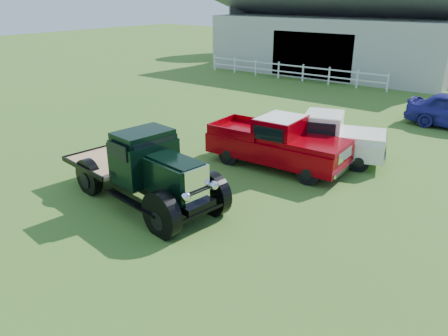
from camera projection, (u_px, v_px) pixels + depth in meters
The scene contains 7 objects.
ground at pixel (193, 213), 12.54m from camera, with size 120.00×120.00×0.00m, color #4C6D28.
shed_left at pixel (340, 35), 34.65m from camera, with size 18.80×10.20×5.60m, color #A1A08E, non-canonical shape.
fence_rail at pixel (291, 71), 31.59m from camera, with size 14.20×0.16×1.20m, color white, non-canonical shape.
tree_a at pixel (270, 0), 45.08m from camera, with size 6.30×6.30×10.50m, color #1D4A20, non-canonical shape.
vintage_flatbed at pixel (143, 166), 12.86m from camera, with size 5.64×2.23×2.23m, color black, non-canonical shape.
red_pickup at pixel (277, 142), 15.55m from camera, with size 5.19×1.99×1.89m, color #870008, non-canonical shape.
white_pickup at pixel (320, 137), 16.28m from camera, with size 4.80×1.86×1.76m, color white, non-canonical shape.
Camera 1 is at (7.45, -8.36, 5.86)m, focal length 35.00 mm.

